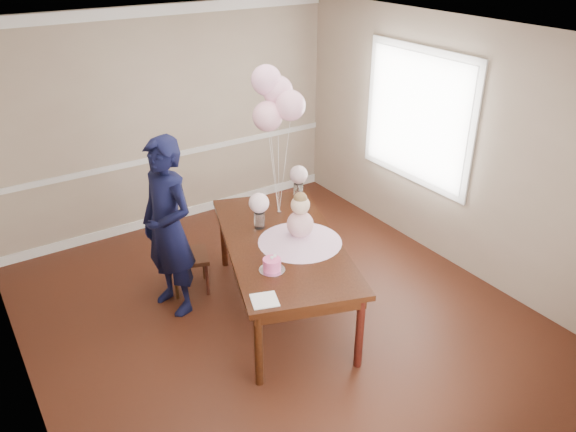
{
  "coord_description": "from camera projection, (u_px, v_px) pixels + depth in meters",
  "views": [
    {
      "loc": [
        -2.37,
        -3.86,
        3.48
      ],
      "look_at": [
        0.18,
        0.05,
        1.05
      ],
      "focal_mm": 35.0,
      "sensor_mm": 36.0,
      "label": 1
    }
  ],
  "objects": [
    {
      "name": "floor",
      "position": [
        276.0,
        315.0,
        5.62
      ],
      "size": [
        4.5,
        5.0,
        0.0
      ],
      "primitive_type": "cube",
      "color": "black",
      "rests_on": "ground"
    },
    {
      "name": "ceiling",
      "position": [
        272.0,
        37.0,
        4.38
      ],
      "size": [
        4.5,
        5.0,
        0.02
      ],
      "primitive_type": "cube",
      "color": "white",
      "rests_on": "wall_back"
    },
    {
      "name": "wall_back",
      "position": [
        166.0,
        121.0,
        6.86
      ],
      "size": [
        4.5,
        0.02,
        2.7
      ],
      "primitive_type": "cube",
      "color": "tan",
      "rests_on": "floor"
    },
    {
      "name": "wall_front",
      "position": [
        510.0,
        352.0,
        3.14
      ],
      "size": [
        4.5,
        0.02,
        2.7
      ],
      "primitive_type": "cube",
      "color": "tan",
      "rests_on": "floor"
    },
    {
      "name": "wall_left",
      "position": [
        1.0,
        269.0,
        3.91
      ],
      "size": [
        0.02,
        5.0,
        2.7
      ],
      "primitive_type": "cube",
      "color": "tan",
      "rests_on": "floor"
    },
    {
      "name": "wall_right",
      "position": [
        450.0,
        146.0,
        6.09
      ],
      "size": [
        0.02,
        5.0,
        2.7
      ],
      "primitive_type": "cube",
      "color": "tan",
      "rests_on": "floor"
    },
    {
      "name": "chair_rail_trim",
      "position": [
        170.0,
        156.0,
        7.06
      ],
      "size": [
        4.5,
        0.02,
        0.07
      ],
      "primitive_type": "cube",
      "color": "white",
      "rests_on": "wall_back"
    },
    {
      "name": "crown_molding",
      "position": [
        155.0,
        11.0,
        6.26
      ],
      "size": [
        4.5,
        0.02,
        0.12
      ],
      "primitive_type": "cube",
      "color": "white",
      "rests_on": "wall_back"
    },
    {
      "name": "baseboard_trim",
      "position": [
        176.0,
        215.0,
        7.44
      ],
      "size": [
        4.5,
        0.02,
        0.12
      ],
      "primitive_type": "cube",
      "color": "white",
      "rests_on": "floor"
    },
    {
      "name": "window_frame",
      "position": [
        417.0,
        116.0,
        6.36
      ],
      "size": [
        0.02,
        1.66,
        1.56
      ],
      "primitive_type": "cube",
      "color": "white",
      "rests_on": "wall_right"
    },
    {
      "name": "window_blinds",
      "position": [
        416.0,
        117.0,
        6.35
      ],
      "size": [
        0.01,
        1.5,
        1.4
      ],
      "primitive_type": "cube",
      "color": "white",
      "rests_on": "wall_right"
    },
    {
      "name": "dining_table_top",
      "position": [
        283.0,
        243.0,
        5.38
      ],
      "size": [
        1.68,
        2.34,
        0.05
      ],
      "primitive_type": "cube",
      "rotation": [
        0.0,
        0.0,
        -0.33
      ],
      "color": "black",
      "rests_on": "table_leg_fl"
    },
    {
      "name": "table_apron",
      "position": [
        283.0,
        250.0,
        5.41
      ],
      "size": [
        1.55,
        2.21,
        0.11
      ],
      "primitive_type": "cube",
      "rotation": [
        0.0,
        0.0,
        -0.33
      ],
      "color": "black",
      "rests_on": "table_leg_fl"
    },
    {
      "name": "table_leg_fl",
      "position": [
        259.0,
        349.0,
        4.63
      ],
      "size": [
        0.09,
        0.09,
        0.74
      ],
      "primitive_type": "cylinder",
      "rotation": [
        0.0,
        0.0,
        -0.33
      ],
      "color": "black",
      "rests_on": "floor"
    },
    {
      "name": "table_leg_fr",
      "position": [
        360.0,
        332.0,
        4.82
      ],
      "size": [
        0.09,
        0.09,
        0.74
      ],
      "primitive_type": "cylinder",
      "rotation": [
        0.0,
        0.0,
        -0.33
      ],
      "color": "black",
      "rests_on": "floor"
    },
    {
      "name": "table_leg_bl",
      "position": [
        224.0,
        237.0,
        6.3
      ],
      "size": [
        0.09,
        0.09,
        0.74
      ],
      "primitive_type": "cylinder",
      "rotation": [
        0.0,
        0.0,
        -0.33
      ],
      "color": "black",
      "rests_on": "floor"
    },
    {
      "name": "table_leg_br",
      "position": [
        300.0,
        227.0,
        6.49
      ],
      "size": [
        0.09,
        0.09,
        0.74
      ],
      "primitive_type": "cylinder",
      "rotation": [
        0.0,
        0.0,
        -0.33
      ],
      "color": "black",
      "rests_on": "floor"
    },
    {
      "name": "baby_skirt",
      "position": [
        300.0,
        237.0,
        5.33
      ],
      "size": [
        1.02,
        1.02,
        0.11
      ],
      "primitive_type": "cone",
      "rotation": [
        0.0,
        0.0,
        -0.33
      ],
      "color": "#E1A5CC",
      "rests_on": "dining_table_top"
    },
    {
      "name": "baby_torso",
      "position": [
        300.0,
        224.0,
        5.27
      ],
      "size": [
        0.25,
        0.25,
        0.25
      ],
      "primitive_type": "sphere",
      "color": "pink",
      "rests_on": "baby_skirt"
    },
    {
      "name": "baby_head",
      "position": [
        300.0,
        205.0,
        5.17
      ],
      "size": [
        0.18,
        0.18,
        0.18
      ],
      "primitive_type": "sphere",
      "color": "beige",
      "rests_on": "baby_torso"
    },
    {
      "name": "baby_hair",
      "position": [
        300.0,
        199.0,
        5.15
      ],
      "size": [
        0.13,
        0.13,
        0.13
      ],
      "primitive_type": "sphere",
      "color": "brown",
      "rests_on": "baby_head"
    },
    {
      "name": "cake_platter",
      "position": [
        272.0,
        270.0,
        4.91
      ],
      "size": [
        0.3,
        0.3,
        0.01
      ],
      "primitive_type": "cylinder",
      "rotation": [
        0.0,
        0.0,
        -0.33
      ],
      "color": "silver",
      "rests_on": "dining_table_top"
    },
    {
      "name": "birthday_cake",
      "position": [
        272.0,
        264.0,
        4.88
      ],
      "size": [
        0.2,
        0.2,
        0.11
      ],
      "primitive_type": "cylinder",
      "rotation": [
        0.0,
        0.0,
        -0.33
      ],
      "color": "#FF509F",
      "rests_on": "cake_platter"
    },
    {
      "name": "cake_flower_a",
      "position": [
        272.0,
        258.0,
        4.85
      ],
      "size": [
        0.03,
        0.03,
        0.03
      ],
      "primitive_type": "sphere",
      "color": "white",
      "rests_on": "birthday_cake"
    },
    {
      "name": "cake_flower_b",
      "position": [
        275.0,
        256.0,
        4.88
      ],
      "size": [
        0.03,
        0.03,
        0.03
      ],
      "primitive_type": "sphere",
      "color": "white",
      "rests_on": "birthday_cake"
    },
    {
      "name": "rose_vase_near",
      "position": [
        259.0,
        220.0,
        5.56
      ],
      "size": [
        0.13,
        0.13,
        0.17
      ],
      "primitive_type": "cylinder",
      "rotation": [
        0.0,
        0.0,
        -0.33
      ],
      "color": "silver",
      "rests_on": "dining_table_top"
    },
    {
      "name": "roses_near",
      "position": [
        259.0,
        203.0,
        5.48
      ],
      "size": [
        0.2,
        0.2,
        0.2
      ],
      "primitive_type": "sphere",
      "color": "#F5CED4",
      "rests_on": "rose_vase_near"
    },
    {
      "name": "rose_vase_far",
      "position": [
        298.0,
        190.0,
        6.19
      ],
      "size": [
        0.13,
        0.13,
        0.17
      ],
      "primitive_type": "cylinder",
      "rotation": [
        0.0,
        0.0,
        -0.33
      ],
      "color": "silver",
      "rests_on": "dining_table_top"
    },
    {
      "name": "roses_far",
      "position": [
        299.0,
        175.0,
        6.1
      ],
      "size": [
        0.2,
        0.2,
        0.2
      ],
      "primitive_type": "sphere",
      "color": "beige",
      "rests_on": "rose_vase_far"
    },
    {
      "name": "napkin",
      "position": [
        264.0,
        300.0,
        4.51
      ],
      "size": [
        0.27,
        0.27,
        0.01
      ],
      "primitive_type": "cube",
      "rotation": [
        0.0,
        0.0,
        -0.33
      ],
      "color": "white",
      "rests_on": "dining_table_top"
    },
    {
      "name": "balloon_weight",
      "position": [
        279.0,
        212.0,
        5.88
      ],
      "size": [
        0.05,
        0.05,
        0.02
      ],
      "primitive_type": "cylinder",
      "rotation": [
        0.0,
        0.0,
        -0.33
      ],
      "color": "silver",
      "rests_on": "dining_table_top"
    },
    {
      "name": "balloon_a",
      "position": [
        268.0,
        116.0,
        5.38
      ],
      "size": [
        0.3,
        0.3,
        0.3
      ],
      "primitive_type": "sphere",
      "color": "#FFB4CA",
      "rests_on": "balloon_ribbon_a"
    },
    {
      "name": "balloon_b",
      "position": [
        290.0,
        106.0,
        5.33
      ],
      "size": [
        0.3,
        0.3,
        0.3
      ],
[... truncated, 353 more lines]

